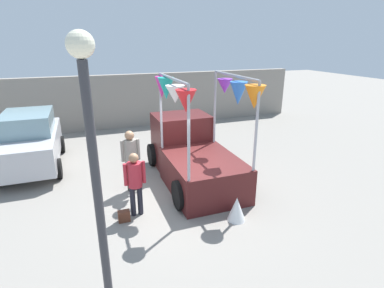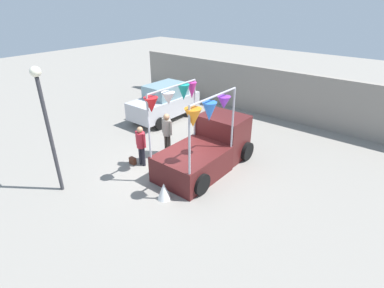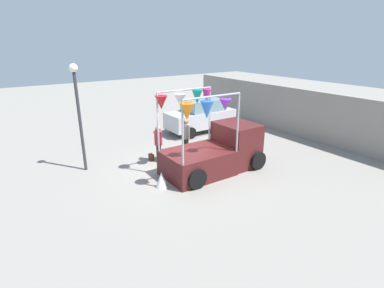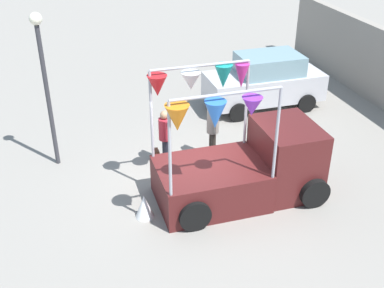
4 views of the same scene
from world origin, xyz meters
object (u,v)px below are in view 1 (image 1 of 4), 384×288
object	(u,v)px
parked_car	(30,141)
person_vendor	(131,155)
person_customer	(135,179)
street_lamp	(93,158)
vendor_truck	(191,150)
handbag	(124,216)
folded_kite_bundle_white	(237,209)

from	to	relation	value
parked_car	person_vendor	size ratio (longest dim) A/B	2.22
parked_car	person_customer	world-z (taller)	parked_car
person_customer	street_lamp	xyz separation A→B (m)	(-0.92, -2.91, 1.76)
vendor_truck	person_vendor	distance (m)	1.95
parked_car	street_lamp	distance (m)	7.61
handbag	folded_kite_bundle_white	xyz separation A→B (m)	(2.56, -0.87, 0.16)
person_vendor	folded_kite_bundle_white	xyz separation A→B (m)	(2.09, -2.41, -0.80)
person_vendor	person_customer	bearing A→B (deg)	-95.23
handbag	person_customer	bearing A→B (deg)	29.74
vendor_truck	person_customer	xyz separation A→B (m)	(-2.04, -1.63, 0.08)
person_vendor	handbag	size ratio (longest dim) A/B	6.42
parked_car	person_customer	xyz separation A→B (m)	(2.78, -4.24, 0.04)
parked_car	folded_kite_bundle_white	world-z (taller)	parked_car
vendor_truck	folded_kite_bundle_white	xyz separation A→B (m)	(0.18, -2.70, -0.61)
vendor_truck	person_vendor	world-z (taller)	vendor_truck
vendor_truck	person_vendor	size ratio (longest dim) A/B	2.29
parked_car	vendor_truck	bearing A→B (deg)	-28.51
person_customer	parked_car	bearing A→B (deg)	123.23
person_vendor	handbag	world-z (taller)	person_vendor
parked_car	street_lamp	world-z (taller)	street_lamp
person_customer	folded_kite_bundle_white	world-z (taller)	person_customer
person_customer	street_lamp	world-z (taller)	street_lamp
vendor_truck	parked_car	world-z (taller)	vendor_truck
person_customer	person_vendor	size ratio (longest dim) A/B	0.91
person_vendor	vendor_truck	bearing A→B (deg)	8.49
parked_car	folded_kite_bundle_white	distance (m)	7.32
vendor_truck	person_customer	size ratio (longest dim) A/B	2.51
parked_car	person_vendor	world-z (taller)	parked_car
handbag	folded_kite_bundle_white	bearing A→B (deg)	-18.77
person_customer	person_vendor	distance (m)	1.35
person_customer	handbag	bearing A→B (deg)	-150.26
folded_kite_bundle_white	vendor_truck	bearing A→B (deg)	93.73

